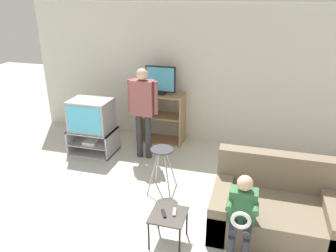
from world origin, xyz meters
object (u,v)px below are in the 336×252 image
remote_control_white (174,212)px  person_seated_child (242,212)px  media_shelf (161,117)px  television_flat (161,81)px  couch (274,209)px  snack_table (168,218)px  television_main (91,115)px  tv_stand (93,141)px  person_standing_adult (143,105)px  remote_control_black (164,213)px  folding_stool (162,158)px

remote_control_white → person_seated_child: person_seated_child is taller
media_shelf → television_flat: television_flat is taller
couch → person_seated_child: person_seated_child is taller
snack_table → remote_control_white: 0.10m
television_main → television_flat: 1.41m
tv_stand → television_main: 0.50m
tv_stand → person_seated_child: size_ratio=0.83×
television_main → couch: television_main is taller
person_standing_adult → remote_control_black: bearing=-64.3°
couch → person_seated_child: bearing=-123.0°
tv_stand → person_standing_adult: size_ratio=0.50×
tv_stand → couch: (3.16, -1.31, 0.06)m
television_main → couch: 3.46m
person_standing_adult → person_seated_child: person_standing_adult is taller
television_main → media_shelf: television_main is taller
folding_stool → person_seated_child: bearing=-40.0°
remote_control_black → person_seated_child: size_ratio=0.15×
person_seated_child → tv_stand: bearing=145.8°
television_main → person_seated_child: bearing=-34.2°
television_main → remote_control_black: television_main is taller
folding_stool → media_shelf: bearing=107.5°
tv_stand → media_shelf: media_shelf is taller
tv_stand → snack_table: bearing=-44.0°
tv_stand → media_shelf: size_ratio=0.82×
couch → person_seated_child: 0.75m
person_seated_child → media_shelf: bearing=122.8°
person_standing_adult → person_seated_child: (1.81, -1.94, -0.40)m
person_standing_adult → media_shelf: bearing=83.0°
media_shelf → person_seated_child: bearing=-57.2°
person_seated_child → remote_control_white: bearing=177.3°
television_main → person_standing_adult: person_standing_adult is taller
remote_control_black → couch: size_ratio=0.10×
media_shelf → remote_control_black: bearing=-72.4°
television_main → remote_control_white: (2.04, -1.86, -0.32)m
remote_control_black → remote_control_white: same height
tv_stand → person_seated_child: (2.78, -1.89, 0.36)m
snack_table → person_seated_child: bearing=1.0°
tv_stand → couch: 3.42m
media_shelf → snack_table: size_ratio=2.38×
person_standing_adult → snack_table: bearing=-63.0°
television_main → remote_control_white: bearing=-42.5°
folding_stool → couch: size_ratio=0.46×
remote_control_white → person_seated_child: size_ratio=0.15×
media_shelf → person_standing_adult: bearing=-97.0°
folding_stool → remote_control_white: bearing=-65.5°
television_main → person_seated_child: television_main is taller
snack_table → couch: bearing=26.4°
folding_stool → remote_control_white: folding_stool is taller
person_seated_child → couch: bearing=57.0°
tv_stand → television_flat: 1.66m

